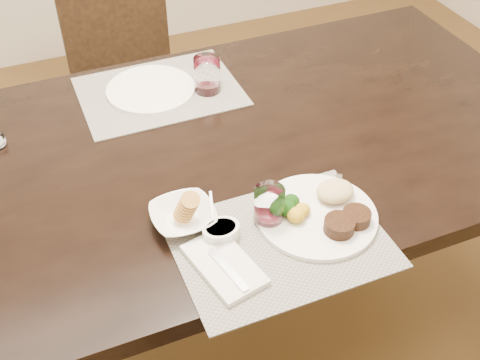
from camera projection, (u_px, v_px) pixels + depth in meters
name	position (u px, v px, depth m)	size (l,w,h in m)	color
ground_plane	(211.00, 319.00, 2.07)	(4.50, 4.50, 0.00)	#493117
dining_table	(204.00, 172.00, 1.63)	(2.00, 1.00, 0.75)	black
chair_far	(125.00, 62.00, 2.38)	(0.42, 0.42, 0.90)	black
placemat_near	(280.00, 243.00, 1.32)	(0.46, 0.34, 0.00)	slate
placemat_far	(160.00, 91.00, 1.77)	(0.46, 0.34, 0.00)	slate
dinner_plate	(323.00, 212.00, 1.37)	(0.28, 0.28, 0.05)	white
napkin_fork	(224.00, 265.00, 1.26)	(0.14, 0.21, 0.02)	silver
steak_knife	(355.00, 211.00, 1.39)	(0.08, 0.20, 0.01)	white
cracker_bowl	(183.00, 216.00, 1.35)	(0.15, 0.15, 0.06)	white
sauce_ramekin	(221.00, 231.00, 1.32)	(0.08, 0.13, 0.07)	white
wine_glass_near	(269.00, 208.00, 1.34)	(0.07, 0.07, 0.10)	white
far_plate	(151.00, 89.00, 1.77)	(0.26, 0.26, 0.01)	white
wine_glass_far	(207.00, 76.00, 1.74)	(0.08, 0.08, 0.11)	white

